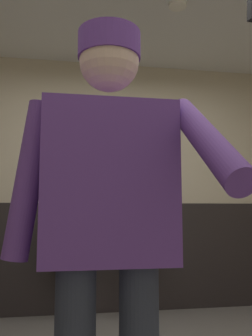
# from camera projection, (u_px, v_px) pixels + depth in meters

# --- Properties ---
(wall_back) EXTENTS (4.78, 0.12, 2.63)m
(wall_back) POSITION_uv_depth(u_px,v_px,m) (112.00, 183.00, 3.78)
(wall_back) COLOR beige
(wall_back) RESTS_ON ground_plane
(wainscot_band_back) EXTENTS (4.18, 0.03, 1.10)m
(wainscot_band_back) POSITION_uv_depth(u_px,v_px,m) (113.00, 257.00, 3.61)
(wainscot_band_back) COLOR black
(wainscot_band_back) RESTS_ON ground_plane
(downlight_far) EXTENTS (0.14, 0.14, 0.03)m
(downlight_far) POSITION_uv_depth(u_px,v_px,m) (178.00, 5.00, 2.73)
(downlight_far) COLOR white
(urinal_left) EXTENTS (0.40, 0.34, 1.24)m
(urinal_left) POSITION_uv_depth(u_px,v_px,m) (63.00, 236.00, 3.42)
(urinal_left) COLOR white
(urinal_left) RESTS_ON ground_plane
(urinal_middle) EXTENTS (0.40, 0.34, 1.24)m
(urinal_middle) POSITION_uv_depth(u_px,v_px,m) (139.00, 235.00, 3.54)
(urinal_middle) COLOR white
(urinal_middle) RESTS_ON ground_plane
(privacy_divider_panel) EXTENTS (0.04, 0.40, 0.90)m
(privacy_divider_panel) POSITION_uv_depth(u_px,v_px,m) (102.00, 218.00, 3.43)
(privacy_divider_panel) COLOR #4C4C51
(person) EXTENTS (0.69, 0.60, 1.69)m
(person) POSITION_uv_depth(u_px,v_px,m) (109.00, 216.00, 1.24)
(person) COLOR #2D3342
(person) RESTS_ON ground_plane
(soap_dispenser) EXTENTS (0.10, 0.07, 0.18)m
(soap_dispenser) POSITION_uv_depth(u_px,v_px,m) (112.00, 186.00, 3.67)
(soap_dispenser) COLOR silver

